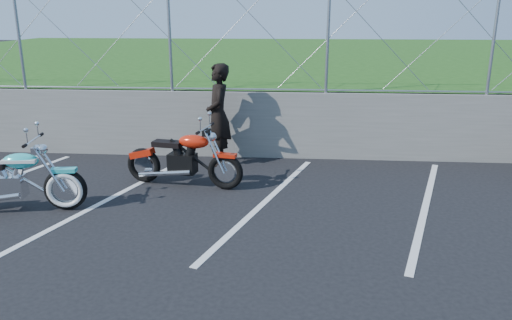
{
  "coord_description": "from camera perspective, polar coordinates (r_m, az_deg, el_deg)",
  "views": [
    {
      "loc": [
        0.42,
        -6.13,
        2.79
      ],
      "look_at": [
        -0.17,
        1.3,
        0.57
      ],
      "focal_mm": 35.0,
      "sensor_mm": 36.0,
      "label": 1
    }
  ],
  "objects": [
    {
      "name": "ground",
      "position": [
        6.75,
        0.58,
        -7.85
      ],
      "size": [
        90.0,
        90.0,
        0.0
      ],
      "primitive_type": "plane",
      "color": "black",
      "rests_on": "ground"
    },
    {
      "name": "retaining_wall",
      "position": [
        9.87,
        2.0,
        4.04
      ],
      "size": [
        30.0,
        0.22,
        1.3
      ],
      "primitive_type": "cube",
      "color": "slate",
      "rests_on": "ground"
    },
    {
      "name": "grass_field",
      "position": [
        19.75,
        3.34,
        10.32
      ],
      "size": [
        30.0,
        20.0,
        1.3
      ],
      "primitive_type": "cube",
      "color": "#1D4813",
      "rests_on": "ground"
    },
    {
      "name": "chain_link_fence",
      "position": [
        9.65,
        2.1,
        13.65
      ],
      "size": [
        28.0,
        0.03,
        2.0
      ],
      "color": "gray",
      "rests_on": "retaining_wall"
    },
    {
      "name": "parking_lines",
      "position": [
        7.7,
        10.09,
        -4.93
      ],
      "size": [
        18.29,
        4.31,
        0.01
      ],
      "color": "silver",
      "rests_on": "ground"
    },
    {
      "name": "cruiser_turquoise",
      "position": [
        7.99,
        -26.1,
        -2.35
      ],
      "size": [
        2.16,
        0.68,
        1.07
      ],
      "rotation": [
        0.0,
        0.0,
        0.14
      ],
      "color": "black",
      "rests_on": "ground"
    },
    {
      "name": "naked_orange",
      "position": [
        8.3,
        -8.11,
        -0.07
      ],
      "size": [
        2.03,
        0.69,
        1.02
      ],
      "rotation": [
        0.0,
        0.0,
        -0.18
      ],
      "color": "black",
      "rests_on": "ground"
    },
    {
      "name": "person_standing",
      "position": [
        9.35,
        -4.32,
        5.16
      ],
      "size": [
        0.58,
        0.77,
        1.9
      ],
      "primitive_type": "imported",
      "rotation": [
        0.0,
        0.0,
        -1.37
      ],
      "color": "black",
      "rests_on": "ground"
    }
  ]
}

